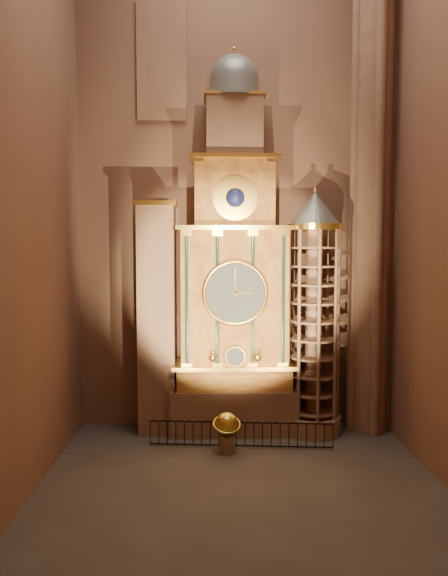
{
  "coord_description": "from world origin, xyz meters",
  "views": [
    {
      "loc": [
        -1.06,
        -17.58,
        8.04
      ],
      "look_at": [
        -0.5,
        3.0,
        6.58
      ],
      "focal_mm": 32.0,
      "sensor_mm": 36.0,
      "label": 1
    }
  ],
  "objects_px": {
    "astronomical_clock": "(234,283)",
    "celestial_globe": "(227,429)",
    "stair_turret": "(314,315)",
    "portrait_tower": "(157,317)",
    "iron_railing": "(241,434)"
  },
  "relations": [
    {
      "from": "stair_turret",
      "to": "astronomical_clock",
      "type": "bearing_deg",
      "value": 175.7
    },
    {
      "from": "celestial_globe",
      "to": "portrait_tower",
      "type": "bearing_deg",
      "value": 140.04
    },
    {
      "from": "stair_turret",
      "to": "iron_railing",
      "type": "height_order",
      "value": "stair_turret"
    },
    {
      "from": "astronomical_clock",
      "to": "stair_turret",
      "type": "xyz_separation_m",
      "value": [
        3.5,
        -0.26,
        -1.41
      ]
    },
    {
      "from": "portrait_tower",
      "to": "iron_railing",
      "type": "bearing_deg",
      "value": -29.67
    },
    {
      "from": "celestial_globe",
      "to": "iron_railing",
      "type": "relative_size",
      "value": 0.22
    },
    {
      "from": "astronomical_clock",
      "to": "celestial_globe",
      "type": "relative_size",
      "value": 10.28
    },
    {
      "from": "iron_railing",
      "to": "stair_turret",
      "type": "bearing_deg",
      "value": 28.06
    },
    {
      "from": "astronomical_clock",
      "to": "portrait_tower",
      "type": "distance_m",
      "value": 3.73
    },
    {
      "from": "astronomical_clock",
      "to": "portrait_tower",
      "type": "xyz_separation_m",
      "value": [
        -3.4,
        0.02,
        -1.53
      ]
    },
    {
      "from": "astronomical_clock",
      "to": "celestial_globe",
      "type": "xyz_separation_m",
      "value": [
        -0.4,
        -2.5,
        -5.7
      ]
    },
    {
      "from": "stair_turret",
      "to": "iron_railing",
      "type": "bearing_deg",
      "value": -151.94
    },
    {
      "from": "portrait_tower",
      "to": "iron_railing",
      "type": "distance_m",
      "value": 6.17
    },
    {
      "from": "astronomical_clock",
      "to": "celestial_globe",
      "type": "height_order",
      "value": "astronomical_clock"
    },
    {
      "from": "astronomical_clock",
      "to": "portrait_tower",
      "type": "height_order",
      "value": "astronomical_clock"
    }
  ]
}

